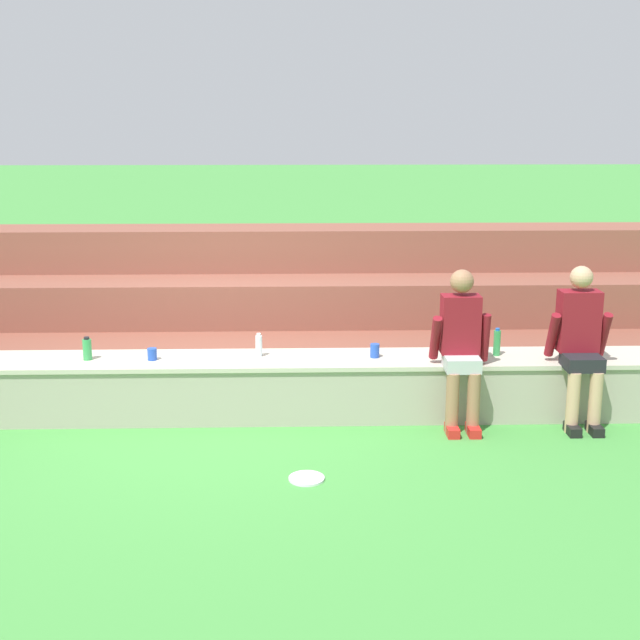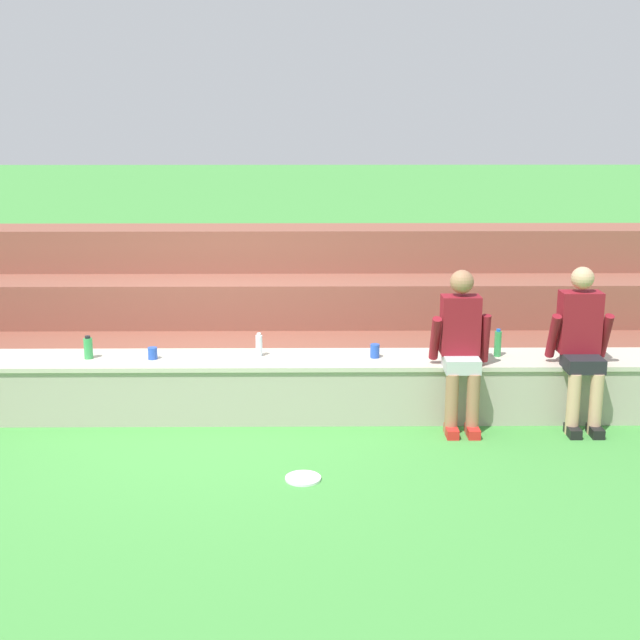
{
  "view_description": "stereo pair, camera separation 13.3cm",
  "coord_description": "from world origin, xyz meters",
  "px_view_note": "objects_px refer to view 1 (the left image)",
  "views": [
    {
      "loc": [
        0.74,
        -6.95,
        2.64
      ],
      "look_at": [
        0.94,
        0.3,
        0.88
      ],
      "focal_mm": 47.56,
      "sensor_mm": 36.0,
      "label": 1
    },
    {
      "loc": [
        0.88,
        -6.95,
        2.64
      ],
      "look_at": [
        0.94,
        0.3,
        0.88
      ],
      "focal_mm": 47.56,
      "sensor_mm": 36.0,
      "label": 2
    }
  ],
  "objects_px": {
    "water_bottle_near_left": "(259,346)",
    "water_bottle_mid_left": "(497,342)",
    "frisbee": "(307,478)",
    "water_bottle_near_right": "(87,349)",
    "plastic_cup_left_end": "(152,354)",
    "plastic_cup_middle": "(375,351)",
    "person_center": "(580,342)",
    "person_left_of_center": "(461,345)"
  },
  "relations": [
    {
      "from": "person_center",
      "to": "water_bottle_near_left",
      "type": "distance_m",
      "value": 2.8
    },
    {
      "from": "plastic_cup_middle",
      "to": "frisbee",
      "type": "xyz_separation_m",
      "value": [
        -0.63,
        -1.39,
        -0.59
      ]
    },
    {
      "from": "person_left_of_center",
      "to": "water_bottle_near_right",
      "type": "xyz_separation_m",
      "value": [
        -3.25,
        0.31,
        -0.1
      ]
    },
    {
      "from": "water_bottle_mid_left",
      "to": "plastic_cup_middle",
      "type": "distance_m",
      "value": 1.1
    },
    {
      "from": "plastic_cup_left_end",
      "to": "plastic_cup_middle",
      "type": "relative_size",
      "value": 0.86
    },
    {
      "from": "plastic_cup_middle",
      "to": "person_center",
      "type": "bearing_deg",
      "value": -9.22
    },
    {
      "from": "person_left_of_center",
      "to": "frisbee",
      "type": "height_order",
      "value": "person_left_of_center"
    },
    {
      "from": "person_left_of_center",
      "to": "water_bottle_mid_left",
      "type": "distance_m",
      "value": 0.53
    },
    {
      "from": "frisbee",
      "to": "water_bottle_near_left",
      "type": "bearing_deg",
      "value": 105.63
    },
    {
      "from": "water_bottle_near_left",
      "to": "plastic_cup_left_end",
      "type": "height_order",
      "value": "water_bottle_near_left"
    },
    {
      "from": "plastic_cup_left_end",
      "to": "plastic_cup_middle",
      "type": "distance_m",
      "value": 1.97
    },
    {
      "from": "water_bottle_mid_left",
      "to": "plastic_cup_left_end",
      "type": "bearing_deg",
      "value": -178.74
    },
    {
      "from": "water_bottle_near_left",
      "to": "frisbee",
      "type": "distance_m",
      "value": 1.63
    },
    {
      "from": "water_bottle_mid_left",
      "to": "plastic_cup_middle",
      "type": "xyz_separation_m",
      "value": [
        -1.1,
        -0.04,
        -0.06
      ]
    },
    {
      "from": "water_bottle_near_left",
      "to": "water_bottle_mid_left",
      "type": "xyz_separation_m",
      "value": [
        2.13,
        -0.02,
        0.02
      ]
    },
    {
      "from": "water_bottle_mid_left",
      "to": "water_bottle_near_right",
      "type": "height_order",
      "value": "water_bottle_mid_left"
    },
    {
      "from": "plastic_cup_left_end",
      "to": "frisbee",
      "type": "bearing_deg",
      "value": -45.45
    },
    {
      "from": "water_bottle_mid_left",
      "to": "frisbee",
      "type": "xyz_separation_m",
      "value": [
        -1.73,
        -1.43,
        -0.65
      ]
    },
    {
      "from": "water_bottle_mid_left",
      "to": "plastic_cup_middle",
      "type": "relative_size",
      "value": 2.04
    },
    {
      "from": "person_left_of_center",
      "to": "person_center",
      "type": "bearing_deg",
      "value": 1.76
    },
    {
      "from": "person_center",
      "to": "plastic_cup_middle",
      "type": "height_order",
      "value": "person_center"
    },
    {
      "from": "frisbee",
      "to": "person_left_of_center",
      "type": "bearing_deg",
      "value": 38.96
    },
    {
      "from": "water_bottle_mid_left",
      "to": "water_bottle_near_right",
      "type": "relative_size",
      "value": 1.21
    },
    {
      "from": "water_bottle_near_left",
      "to": "plastic_cup_left_end",
      "type": "distance_m",
      "value": 0.94
    },
    {
      "from": "frisbee",
      "to": "person_center",
      "type": "bearing_deg",
      "value": 25.12
    },
    {
      "from": "person_left_of_center",
      "to": "water_bottle_mid_left",
      "type": "height_order",
      "value": "person_left_of_center"
    },
    {
      "from": "plastic_cup_left_end",
      "to": "frisbee",
      "type": "distance_m",
      "value": 2.0
    },
    {
      "from": "plastic_cup_left_end",
      "to": "frisbee",
      "type": "height_order",
      "value": "plastic_cup_left_end"
    },
    {
      "from": "plastic_cup_middle",
      "to": "person_left_of_center",
      "type": "bearing_deg",
      "value": -23.96
    },
    {
      "from": "water_bottle_near_left",
      "to": "person_center",
      "type": "bearing_deg",
      "value": -7.03
    },
    {
      "from": "water_bottle_near_right",
      "to": "frisbee",
      "type": "relative_size",
      "value": 0.77
    },
    {
      "from": "plastic_cup_left_end",
      "to": "plastic_cup_middle",
      "type": "xyz_separation_m",
      "value": [
        1.97,
        0.03,
        0.01
      ]
    },
    {
      "from": "water_bottle_mid_left",
      "to": "person_left_of_center",
      "type": "bearing_deg",
      "value": -138.14
    },
    {
      "from": "water_bottle_near_right",
      "to": "frisbee",
      "type": "bearing_deg",
      "value": -35.96
    },
    {
      "from": "person_left_of_center",
      "to": "water_bottle_near_left",
      "type": "relative_size",
      "value": 6.44
    },
    {
      "from": "plastic_cup_left_end",
      "to": "plastic_cup_middle",
      "type": "height_order",
      "value": "plastic_cup_middle"
    },
    {
      "from": "person_center",
      "to": "water_bottle_mid_left",
      "type": "height_order",
      "value": "person_center"
    },
    {
      "from": "frisbee",
      "to": "plastic_cup_left_end",
      "type": "bearing_deg",
      "value": 134.55
    },
    {
      "from": "water_bottle_near_left",
      "to": "water_bottle_mid_left",
      "type": "relative_size",
      "value": 0.85
    },
    {
      "from": "person_center",
      "to": "plastic_cup_left_end",
      "type": "bearing_deg",
      "value": 176.1
    },
    {
      "from": "water_bottle_near_right",
      "to": "plastic_cup_middle",
      "type": "distance_m",
      "value": 2.54
    },
    {
      "from": "water_bottle_near_right",
      "to": "plastic_cup_left_end",
      "type": "xyz_separation_m",
      "value": [
        0.57,
        -0.03,
        -0.04
      ]
    }
  ]
}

